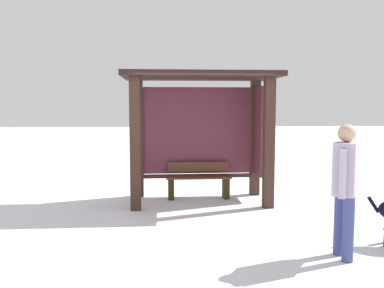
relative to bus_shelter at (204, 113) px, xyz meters
The scene contains 4 objects.
ground_plane 1.79m from the bus_shelter, 117.83° to the right, with size 60.00×60.00×0.00m, color white.
bus_shelter is the anchor object (origin of this frame).
bench_left_inside 1.43m from the bus_shelter, 123.57° to the left, with size 1.35×0.34×0.75m.
person_walking 3.75m from the bus_shelter, 67.06° to the right, with size 0.46×0.59×1.70m.
Camera 1 is at (-0.76, -8.11, 1.92)m, focal length 38.44 mm.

